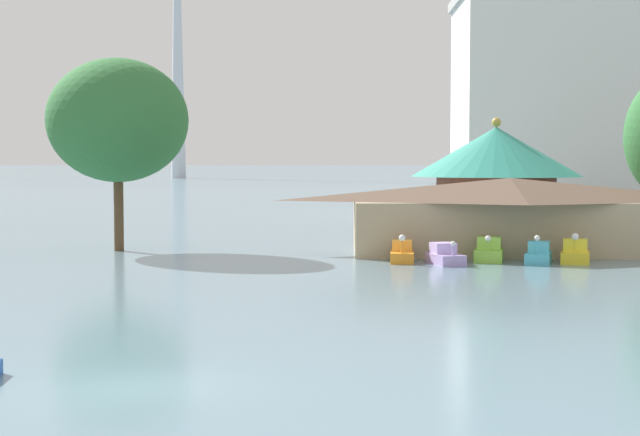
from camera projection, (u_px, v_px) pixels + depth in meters
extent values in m
plane|color=slate|center=(135.00, 388.00, 25.72)|extent=(2000.00, 2000.00, 0.00)
cube|color=orange|center=(402.00, 257.00, 57.09)|extent=(1.52, 2.79, 0.62)
cube|color=gold|center=(402.00, 246.00, 57.38)|extent=(1.21, 1.29, 0.62)
cylinder|color=orange|center=(402.00, 247.00, 55.97)|extent=(0.14, 0.14, 0.68)
sphere|color=white|center=(402.00, 238.00, 55.94)|extent=(0.38, 0.38, 0.38)
cube|color=#B299D8|center=(445.00, 259.00, 55.92)|extent=(2.15, 2.99, 0.59)
cube|color=#C8ADF0|center=(443.00, 248.00, 56.20)|extent=(1.52, 1.51, 0.61)
cylinder|color=#B299D8|center=(453.00, 251.00, 54.85)|extent=(0.14, 0.14, 0.52)
sphere|color=white|center=(453.00, 244.00, 54.83)|extent=(0.29, 0.29, 0.29)
cube|color=#8CCC3F|center=(489.00, 255.00, 57.34)|extent=(2.04, 2.70, 0.74)
cube|color=#A0E24F|center=(489.00, 243.00, 57.59)|extent=(1.54, 1.34, 0.70)
cylinder|color=#8CCC3F|center=(488.00, 246.00, 56.35)|extent=(0.14, 0.14, 0.52)
sphere|color=white|center=(488.00, 239.00, 56.33)|extent=(0.34, 0.34, 0.34)
cube|color=#4CB7CC|center=(538.00, 258.00, 56.30)|extent=(1.99, 2.77, 0.63)
cube|color=#5DCDE2|center=(539.00, 247.00, 56.56)|extent=(1.42, 1.40, 0.63)
cylinder|color=#4CB7CC|center=(537.00, 248.00, 55.30)|extent=(0.14, 0.14, 0.74)
sphere|color=white|center=(537.00, 238.00, 55.27)|extent=(0.32, 0.32, 0.32)
cube|color=yellow|center=(575.00, 257.00, 56.73)|extent=(2.13, 2.82, 0.64)
cube|color=yellow|center=(575.00, 245.00, 57.00)|extent=(1.57, 1.42, 0.71)
cylinder|color=yellow|center=(575.00, 247.00, 55.72)|extent=(0.14, 0.14, 0.73)
sphere|color=white|center=(575.00, 237.00, 55.68)|extent=(0.40, 0.40, 0.40)
cube|color=tan|center=(510.00, 227.00, 62.42)|extent=(19.48, 7.74, 3.31)
pyramid|color=brown|center=(510.00, 189.00, 62.28)|extent=(21.04, 8.90, 1.44)
cylinder|color=brown|center=(495.00, 207.00, 74.54)|extent=(8.90, 8.90, 4.63)
cone|color=teal|center=(496.00, 152.00, 74.29)|extent=(12.75, 12.75, 3.70)
sphere|color=#B7993D|center=(496.00, 122.00, 74.16)|extent=(0.70, 0.70, 0.70)
cylinder|color=brown|center=(119.00, 217.00, 64.06)|extent=(0.62, 0.62, 4.44)
ellipsoid|color=#337038|center=(118.00, 120.00, 63.70)|extent=(9.06, 9.06, 7.96)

